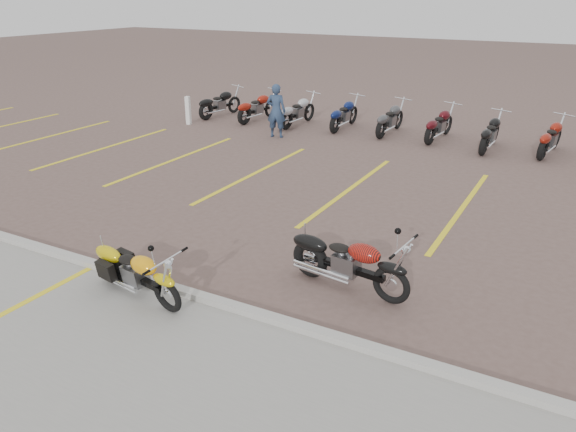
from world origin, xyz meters
name	(u,v)px	position (x,y,z in m)	size (l,w,h in m)	color
ground	(265,252)	(0.00, 0.00, 0.00)	(100.00, 100.00, 0.00)	brown
concrete_apron	(73,393)	(0.00, -4.50, 0.01)	(60.00, 5.00, 0.01)	#9E9B93
curb	(199,297)	(0.00, -2.00, 0.06)	(60.00, 0.18, 0.12)	#ADAAA3
parking_stripes	(350,189)	(0.00, 4.00, 0.00)	(38.00, 5.50, 0.01)	yellow
yellow_cruiser	(138,273)	(-0.90, -2.35, 0.41)	(1.97, 0.49, 0.82)	black
flame_cruiser	(346,264)	(1.86, -0.55, 0.44)	(2.15, 0.47, 0.89)	black
person_a	(276,111)	(-4.18, 7.68, 0.87)	(0.63, 0.41, 1.73)	navy
bollard	(188,110)	(-7.88, 7.79, 0.50)	(0.15, 0.15, 1.00)	white
bg_bike_row	(491,130)	(2.23, 9.63, 0.55)	(20.58, 2.04, 1.10)	black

